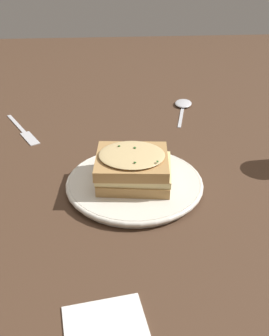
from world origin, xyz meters
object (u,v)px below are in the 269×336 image
object	(u,v)px
sandwich	(133,167)
spoon	(183,105)
dinner_plate	(134,183)
fork	(24,132)

from	to	relation	value
sandwich	spoon	bearing A→B (deg)	-22.94
dinner_plate	spoon	size ratio (longest dim) A/B	1.39
spoon	fork	bearing A→B (deg)	-147.41
sandwich	fork	world-z (taller)	sandwich
sandwich	spoon	world-z (taller)	sandwich
fork	spoon	size ratio (longest dim) A/B	0.98
dinner_plate	fork	distance (m)	0.35
dinner_plate	spoon	bearing A→B (deg)	-22.71
sandwich	fork	bearing A→B (deg)	43.79
fork	spoon	xyz separation A→B (m)	(0.13, -0.40, 0.00)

